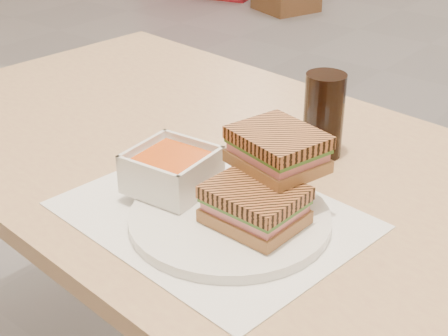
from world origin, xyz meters
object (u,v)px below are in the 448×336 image
Objects in this scene: soup_bowl at (172,172)px; cola_glass at (324,115)px; main_table at (209,208)px; plate at (230,218)px; panini_lower at (255,205)px.

soup_bowl is 0.86× the size of cola_glass.
main_table is 10.80× the size of soup_bowl.
panini_lower reaches higher than plate.
panini_lower is at bearing -36.00° from main_table.
cola_glass is (0.09, 0.25, 0.03)m from soup_bowl.
cola_glass is (0.15, 0.10, 0.18)m from main_table.
soup_bowl is 0.14m from panini_lower.
plate is at bearing -42.40° from main_table.
cola_glass is at bearing 102.07° from panini_lower.
cola_glass is (-0.02, 0.25, 0.06)m from plate.
soup_bowl reaches higher than panini_lower.
main_table is 9.32× the size of cola_glass.
main_table is at bearing 144.00° from panini_lower.
panini_lower is 0.88× the size of cola_glass.
main_table is at bearing -146.92° from cola_glass.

